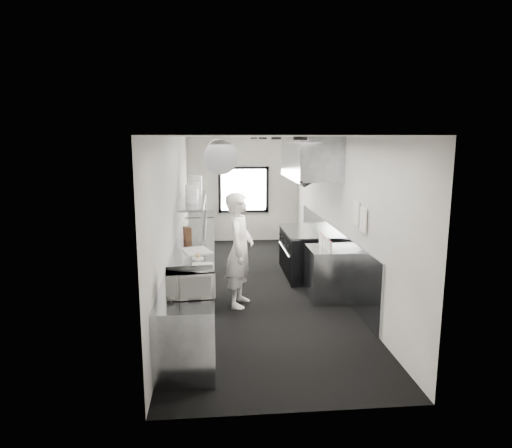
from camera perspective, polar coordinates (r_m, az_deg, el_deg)
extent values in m
cube|color=black|center=(8.64, 0.19, -7.94)|extent=(3.00, 8.00, 0.01)
cube|color=silver|center=(8.18, 0.20, 10.97)|extent=(3.00, 8.00, 0.01)
cube|color=silver|center=(12.25, -1.58, 4.35)|extent=(3.00, 0.02, 2.80)
cube|color=silver|center=(4.44, 5.13, -7.31)|extent=(3.00, 0.02, 2.80)
cube|color=silver|center=(8.29, -10.18, 1.08)|extent=(0.02, 8.00, 2.80)
cube|color=silver|center=(8.57, 10.23, 1.39)|extent=(0.02, 8.00, 2.80)
cube|color=gray|center=(9.02, 9.43, -3.63)|extent=(0.03, 5.50, 1.10)
cylinder|color=#9C9EA4|center=(8.55, -4.80, 9.25)|extent=(0.40, 6.40, 0.40)
cube|color=white|center=(12.21, -1.57, 4.32)|extent=(1.20, 0.03, 1.10)
cube|color=black|center=(12.18, -1.59, 7.02)|extent=(1.36, 0.03, 0.08)
cube|color=black|center=(12.31, -1.56, 1.67)|extent=(1.36, 0.03, 0.08)
cube|color=black|center=(12.20, -4.58, 4.29)|extent=(0.08, 0.03, 1.25)
cube|color=black|center=(12.29, 1.41, 4.37)|extent=(0.08, 0.03, 1.25)
cube|color=gray|center=(9.05, 6.80, 8.35)|extent=(0.80, 2.20, 0.80)
cube|color=gray|center=(9.00, 4.36, 5.89)|extent=(0.05, 2.20, 0.05)
cube|color=black|center=(9.05, 6.25, 6.20)|extent=(0.50, 2.10, 0.28)
cube|color=gray|center=(8.00, -7.74, -6.20)|extent=(0.70, 6.00, 0.90)
cube|color=gray|center=(9.24, -7.84, 3.07)|extent=(0.45, 3.00, 0.04)
cylinder|color=gray|center=(7.90, -6.77, -0.63)|extent=(0.04, 0.04, 0.66)
cylinder|color=gray|center=(9.28, -6.55, 1.08)|extent=(0.04, 0.04, 0.66)
cylinder|color=gray|center=(10.66, -6.40, 2.34)|extent=(0.04, 0.04, 0.66)
cube|color=black|center=(9.33, 6.23, -3.71)|extent=(0.85, 1.60, 0.90)
cube|color=gray|center=(9.22, 6.29, -0.88)|extent=(0.85, 1.60, 0.04)
cube|color=gray|center=(9.26, 3.73, -3.78)|extent=(0.03, 1.55, 0.80)
cylinder|color=gray|center=(9.23, 3.56, -3.18)|extent=(0.03, 1.30, 0.03)
cube|color=gray|center=(8.03, 8.91, -6.16)|extent=(0.65, 0.80, 0.90)
cube|color=gray|center=(11.59, -6.99, -0.86)|extent=(0.70, 1.20, 0.90)
cube|color=white|center=(7.39, 12.51, 1.39)|extent=(0.02, 0.28, 0.38)
cube|color=white|center=(7.07, 13.35, 0.53)|extent=(0.02, 0.28, 0.38)
imported|color=white|center=(7.50, -2.07, -3.29)|extent=(0.63, 0.79, 1.90)
imported|color=silver|center=(5.54, -8.33, -7.36)|extent=(0.57, 0.45, 0.32)
cylinder|color=beige|center=(5.74, -10.66, -7.96)|extent=(0.18, 0.18, 0.10)
cylinder|color=beige|center=(6.26, -9.58, -6.29)|extent=(0.18, 0.18, 0.10)
cube|color=silver|center=(6.80, -6.82, -5.24)|extent=(0.31, 0.39, 0.01)
cylinder|color=white|center=(7.21, -7.35, -4.31)|extent=(0.22, 0.22, 0.01)
sphere|color=#DAB172|center=(7.20, -7.36, -3.90)|extent=(0.09, 0.09, 0.09)
cube|color=silver|center=(7.68, -7.49, -3.36)|extent=(0.57, 0.66, 0.02)
cube|color=#5A3020|center=(8.55, -8.64, -1.18)|extent=(0.17, 0.24, 0.24)
cylinder|color=white|center=(8.61, -8.05, 3.50)|extent=(0.23, 0.23, 0.25)
cylinder|color=white|center=(8.78, -8.08, 3.90)|extent=(0.34, 0.34, 0.34)
cylinder|color=white|center=(9.36, -7.87, 4.30)|extent=(0.29, 0.29, 0.32)
cylinder|color=white|center=(9.84, -7.60, 4.88)|extent=(0.30, 0.30, 0.41)
cylinder|color=silver|center=(7.61, 9.33, -2.91)|extent=(0.07, 0.07, 0.18)
cylinder|color=silver|center=(7.78, 9.06, -2.56)|extent=(0.08, 0.08, 0.19)
cylinder|color=silver|center=(7.91, 8.71, -2.37)|extent=(0.08, 0.08, 0.18)
cylinder|color=silver|center=(8.04, 8.36, -2.13)|extent=(0.08, 0.08, 0.19)
cylinder|color=silver|center=(8.14, 8.16, -1.93)|extent=(0.08, 0.08, 0.20)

